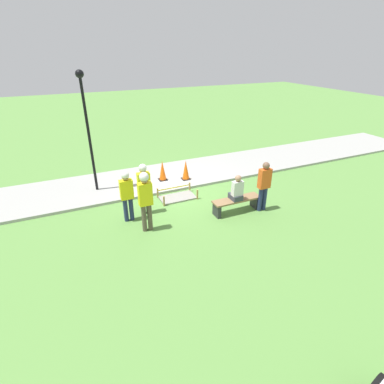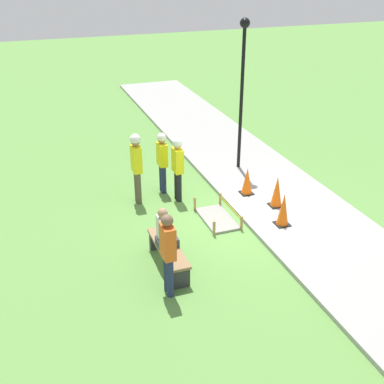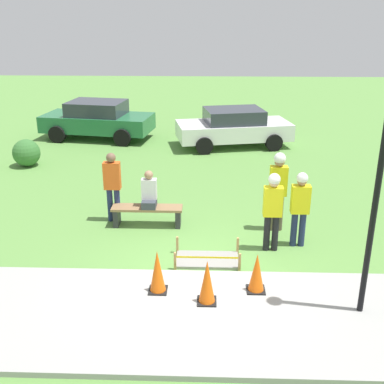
% 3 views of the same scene
% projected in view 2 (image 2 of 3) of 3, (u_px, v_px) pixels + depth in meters
% --- Properties ---
extents(ground_plane, '(60.00, 60.00, 0.00)m').
position_uv_depth(ground_plane, '(241.00, 220.00, 11.99)').
color(ground_plane, '#5B8E42').
extents(sidewalk, '(28.00, 2.94, 0.10)m').
position_uv_depth(sidewalk, '(293.00, 209.00, 12.42)').
color(sidewalk, '#9E9E99').
rests_on(sidewalk, ground_plane).
extents(wet_concrete_patch, '(1.35, 0.76, 0.38)m').
position_uv_depth(wet_concrete_patch, '(217.00, 218.00, 11.99)').
color(wet_concrete_patch, gray).
rests_on(wet_concrete_patch, ground_plane).
extents(traffic_cone_near_patch, '(0.34, 0.34, 0.82)m').
position_uv_depth(traffic_cone_near_patch, '(283.00, 210.00, 11.43)').
color(traffic_cone_near_patch, black).
rests_on(traffic_cone_near_patch, sidewalk).
extents(traffic_cone_far_patch, '(0.34, 0.34, 0.82)m').
position_uv_depth(traffic_cone_far_patch, '(277.00, 192.00, 12.28)').
color(traffic_cone_far_patch, black).
rests_on(traffic_cone_far_patch, sidewalk).
extents(traffic_cone_sidewalk_edge, '(0.34, 0.34, 0.75)m').
position_uv_depth(traffic_cone_sidewalk_edge, '(247.00, 181.00, 12.93)').
color(traffic_cone_sidewalk_edge, black).
rests_on(traffic_cone_sidewalk_edge, sidewalk).
extents(park_bench, '(1.70, 0.44, 0.49)m').
position_uv_depth(park_bench, '(168.00, 252.00, 10.09)').
color(park_bench, '#2D2D33').
rests_on(park_bench, ground_plane).
extents(person_seated_on_bench, '(0.36, 0.44, 0.89)m').
position_uv_depth(person_seated_on_bench, '(165.00, 231.00, 9.90)').
color(person_seated_on_bench, '#383D47').
rests_on(person_seated_on_bench, park_bench).
extents(worker_supervisor, '(0.40, 0.28, 1.92)m').
position_uv_depth(worker_supervisor, '(136.00, 162.00, 12.35)').
color(worker_supervisor, brown).
rests_on(worker_supervisor, ground_plane).
extents(worker_assistant, '(0.40, 0.26, 1.77)m').
position_uv_depth(worker_assistant, '(178.00, 164.00, 12.52)').
color(worker_assistant, black).
rests_on(worker_assistant, ground_plane).
extents(worker_trainee, '(0.40, 0.25, 1.72)m').
position_uv_depth(worker_trainee, '(162.00, 158.00, 12.98)').
color(worker_trainee, navy).
rests_on(worker_trainee, ground_plane).
extents(bystander_in_orange_shirt, '(0.40, 0.23, 1.75)m').
position_uv_depth(bystander_in_orange_shirt, '(168.00, 250.00, 9.00)').
color(bystander_in_orange_shirt, navy).
rests_on(bystander_in_orange_shirt, ground_plane).
extents(lamppost_near, '(0.28, 0.28, 4.33)m').
position_uv_depth(lamppost_near, '(243.00, 75.00, 13.47)').
color(lamppost_near, black).
rests_on(lamppost_near, sidewalk).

